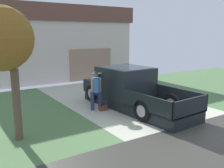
{
  "coord_description": "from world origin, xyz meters",
  "views": [
    {
      "loc": [
        -6.73,
        -5.73,
        3.14
      ],
      "look_at": [
        -1.15,
        2.97,
        1.1
      ],
      "focal_mm": 40.71,
      "sensor_mm": 36.0,
      "label": 1
    }
  ],
  "objects_px": {
    "house_with_garage": "(49,42)",
    "wheeled_trash_bin": "(132,73)",
    "front_yard_tree": "(1,41)",
    "handbag": "(103,108)",
    "person_with_hat": "(96,88)",
    "pickup_truck": "(128,89)"
  },
  "relations": [
    {
      "from": "handbag",
      "to": "wheeled_trash_bin",
      "type": "distance_m",
      "value": 6.55
    },
    {
      "from": "house_with_garage",
      "to": "handbag",
      "type": "bearing_deg",
      "value": -96.85
    },
    {
      "from": "handbag",
      "to": "front_yard_tree",
      "type": "distance_m",
      "value": 4.95
    },
    {
      "from": "wheeled_trash_bin",
      "to": "person_with_hat",
      "type": "bearing_deg",
      "value": -140.35
    },
    {
      "from": "pickup_truck",
      "to": "wheeled_trash_bin",
      "type": "xyz_separation_m",
      "value": [
        3.58,
        4.49,
        -0.17
      ]
    },
    {
      "from": "handbag",
      "to": "front_yard_tree",
      "type": "bearing_deg",
      "value": -165.57
    },
    {
      "from": "pickup_truck",
      "to": "wheeled_trash_bin",
      "type": "height_order",
      "value": "pickup_truck"
    },
    {
      "from": "house_with_garage",
      "to": "wheeled_trash_bin",
      "type": "bearing_deg",
      "value": -56.2
    },
    {
      "from": "house_with_garage",
      "to": "wheeled_trash_bin",
      "type": "relative_size",
      "value": 9.63
    },
    {
      "from": "front_yard_tree",
      "to": "wheeled_trash_bin",
      "type": "height_order",
      "value": "front_yard_tree"
    },
    {
      "from": "house_with_garage",
      "to": "person_with_hat",
      "type": "bearing_deg",
      "value": -98.08
    },
    {
      "from": "pickup_truck",
      "to": "handbag",
      "type": "xyz_separation_m",
      "value": [
        -1.23,
        0.07,
        -0.64
      ]
    },
    {
      "from": "pickup_truck",
      "to": "house_with_garage",
      "type": "distance_m",
      "value": 10.06
    },
    {
      "from": "pickup_truck",
      "to": "person_with_hat",
      "type": "relative_size",
      "value": 3.39
    },
    {
      "from": "person_with_hat",
      "to": "wheeled_trash_bin",
      "type": "bearing_deg",
      "value": 43.83
    },
    {
      "from": "person_with_hat",
      "to": "handbag",
      "type": "relative_size",
      "value": 4.0
    },
    {
      "from": "front_yard_tree",
      "to": "wheeled_trash_bin",
      "type": "bearing_deg",
      "value": 31.84
    },
    {
      "from": "pickup_truck",
      "to": "front_yard_tree",
      "type": "relative_size",
      "value": 1.43
    },
    {
      "from": "pickup_truck",
      "to": "handbag",
      "type": "relative_size",
      "value": 13.58
    },
    {
      "from": "handbag",
      "to": "wheeled_trash_bin",
      "type": "bearing_deg",
      "value": 42.57
    },
    {
      "from": "pickup_truck",
      "to": "person_with_hat",
      "type": "bearing_deg",
      "value": 161.86
    },
    {
      "from": "house_with_garage",
      "to": "front_yard_tree",
      "type": "height_order",
      "value": "house_with_garage"
    }
  ]
}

